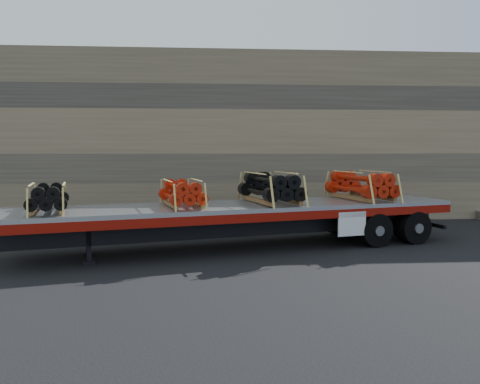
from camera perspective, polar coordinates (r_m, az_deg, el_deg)
The scene contains 7 objects.
ground at distance 14.38m, azimuth -3.69°, elevation -6.65°, with size 120.00×120.00×0.00m, color black.
rock_wall at distance 20.59m, azimuth -3.89°, elevation 6.66°, with size 44.00×3.00×7.00m, color #7A6B54.
trailer at distance 13.99m, azimuth -0.07°, elevation -4.19°, with size 13.31×2.56×1.33m, color #A2A4A9, non-canonical shape.
bundle_front at distance 13.16m, azimuth -22.35°, elevation -0.72°, with size 0.97×1.94×0.69m, color black, non-canonical shape.
bundle_midfront at distance 13.41m, azimuth -7.10°, elevation -0.21°, with size 1.02×2.03×0.72m, color #B11D09, non-canonical shape.
bundle_midrear at distance 14.21m, azimuth 3.72°, elevation 0.44°, with size 1.24×2.49×0.88m, color black, non-canonical shape.
bundle_rear at distance 15.70m, azimuth 14.49°, elevation 0.71°, with size 1.24×2.47×0.88m, color #B11D09, non-canonical shape.
Camera 1 is at (-0.10, -14.08, 2.90)m, focal length 35.00 mm.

